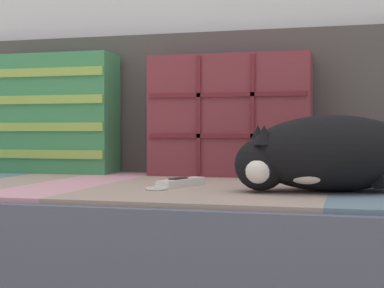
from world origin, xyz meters
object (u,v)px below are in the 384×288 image
Objects in this scene: sleeping_cat at (325,155)px; game_remote_far at (179,183)px; couch at (153,256)px; throw_pillow_striped at (53,114)px; throw_pillow_quilted at (230,116)px.

sleeping_cat reaches higher than game_remote_far.
couch is 0.54m from sleeping_cat.
game_remote_far is at bearing -47.12° from couch.
throw_pillow_striped is 0.66m from game_remote_far.
sleeping_cat is at bearing -24.16° from throw_pillow_striped.
couch is 0.61m from throw_pillow_striped.
throw_pillow_quilted is at bearing 126.70° from sleeping_cat.
throw_pillow_quilted is 0.40m from game_remote_far.
throw_pillow_striped reaches higher than game_remote_far.
throw_pillow_quilted is 1.10× the size of sleeping_cat.
throw_pillow_striped is 1.96× the size of game_remote_far.
throw_pillow_striped reaches higher than couch.
throw_pillow_quilted reaches higher than couch.
couch is at bearing -30.39° from throw_pillow_striped.
couch is 3.67× the size of throw_pillow_quilted.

